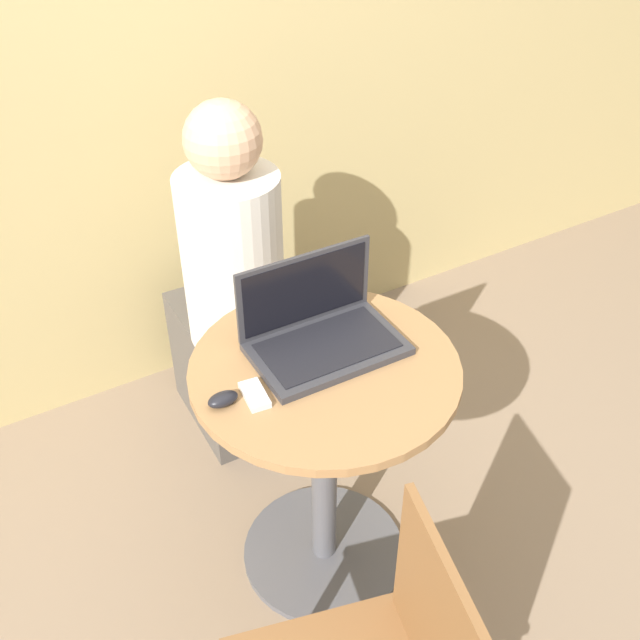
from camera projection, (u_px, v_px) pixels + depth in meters
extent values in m
plane|color=#7F6B56|center=(324.00, 552.00, 2.27)|extent=(12.00, 12.00, 0.00)
cube|color=tan|center=(143.00, 22.00, 2.22)|extent=(7.00, 0.05, 2.60)
cylinder|color=#4C4C51|center=(324.00, 550.00, 2.27)|extent=(0.48, 0.48, 0.02)
cylinder|color=#4C4C51|center=(324.00, 470.00, 2.05)|extent=(0.07, 0.07, 0.71)
cylinder|color=olive|center=(325.00, 369.00, 1.83)|extent=(0.67, 0.67, 0.02)
cube|color=#2D2D33|center=(327.00, 349.00, 1.85)|extent=(0.37, 0.24, 0.02)
cube|color=black|center=(327.00, 345.00, 1.85)|extent=(0.33, 0.19, 0.00)
cube|color=#2D2D33|center=(304.00, 289.00, 1.87)|extent=(0.37, 0.02, 0.20)
cube|color=black|center=(306.00, 290.00, 1.86)|extent=(0.34, 0.01, 0.18)
cube|color=silver|center=(255.00, 395.00, 1.72)|extent=(0.06, 0.10, 0.02)
ellipsoid|color=black|center=(223.00, 399.00, 1.70)|extent=(0.07, 0.04, 0.03)
cube|color=brown|center=(438.00, 626.00, 1.38)|extent=(0.11, 0.36, 0.38)
cube|color=#4C4742|center=(231.00, 366.00, 2.62)|extent=(0.30, 0.44, 0.46)
cylinder|color=beige|center=(233.00, 260.00, 2.24)|extent=(0.31, 0.31, 0.55)
sphere|color=tan|center=(223.00, 140.00, 2.01)|extent=(0.22, 0.22, 0.22)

